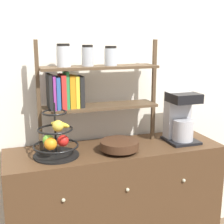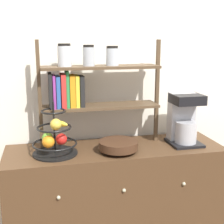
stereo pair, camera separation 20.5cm
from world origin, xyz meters
TOP-DOWN VIEW (x-y plane):
  - wall_back at (0.00, 0.50)m, footprint 7.00×0.05m
  - sideboard at (0.00, 0.23)m, footprint 1.47×0.47m
  - coffee_maker at (0.49, 0.22)m, footprint 0.21×0.23m
  - fruit_stand at (-0.41, 0.19)m, footprint 0.29×0.29m
  - wooden_bowl at (-0.00, 0.14)m, footprint 0.26×0.26m
  - shelf_hutch at (-0.19, 0.32)m, footprint 0.83×0.20m

SIDE VIEW (x-z plane):
  - sideboard at x=0.00m, z-range 0.00..0.91m
  - wooden_bowl at x=0.00m, z-range 0.91..0.99m
  - fruit_stand at x=-0.41m, z-range 0.85..1.19m
  - coffee_maker at x=0.49m, z-range 0.90..1.26m
  - wall_back at x=0.00m, z-range 0.00..2.60m
  - shelf_hutch at x=-0.19m, z-range 0.98..1.70m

